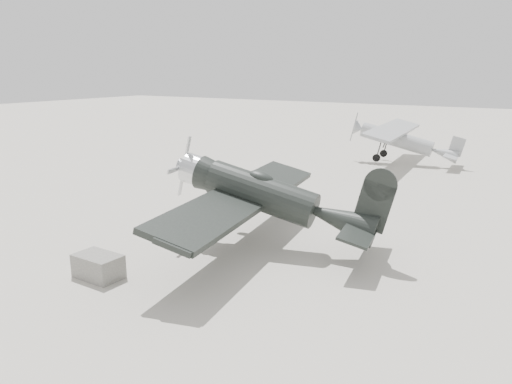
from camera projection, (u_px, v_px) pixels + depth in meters
ground at (177, 244)px, 19.14m from camera, size 160.00×160.00×0.00m
lowwing_monoplane at (271, 197)px, 18.38m from camera, size 8.22×11.45×3.68m
highwing_monoplane at (401, 137)px, 34.92m from camera, size 7.60×10.71×3.04m
equipment_block at (98, 266)px, 16.03m from camera, size 1.57×1.01×0.77m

